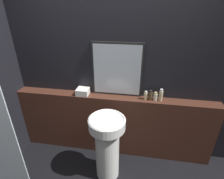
% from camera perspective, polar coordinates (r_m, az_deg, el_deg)
% --- Properties ---
extents(wall_back, '(8.00, 0.06, 2.50)m').
position_cam_1_polar(wall_back, '(2.39, 1.01, 5.09)').
color(wall_back, black).
rests_on(wall_back, ground_plane).
extents(vanity_counter, '(2.83, 0.18, 0.96)m').
position_cam_1_polar(vanity_counter, '(2.67, 0.48, -11.40)').
color(vanity_counter, '#422319').
rests_on(vanity_counter, ground_plane).
extents(pedestal_sink, '(0.44, 0.44, 0.92)m').
position_cam_1_polar(pedestal_sink, '(2.31, -1.57, -17.46)').
color(pedestal_sink, white).
rests_on(pedestal_sink, ground_plane).
extents(mirror, '(0.67, 0.03, 0.73)m').
position_cam_1_polar(mirror, '(2.32, 1.63, 6.36)').
color(mirror, black).
rests_on(mirror, vanity_counter).
extents(towel_stack, '(0.17, 0.17, 0.09)m').
position_cam_1_polar(towel_stack, '(2.48, -9.48, -0.62)').
color(towel_stack, silver).
rests_on(towel_stack, vanity_counter).
extents(shampoo_bottle, '(0.05, 0.05, 0.12)m').
position_cam_1_polar(shampoo_bottle, '(2.36, 10.93, -1.95)').
color(shampoo_bottle, '#C6B284').
rests_on(shampoo_bottle, vanity_counter).
extents(conditioner_bottle, '(0.05, 0.05, 0.14)m').
position_cam_1_polar(conditioner_bottle, '(2.36, 12.44, -1.90)').
color(conditioner_bottle, '#4C3823').
rests_on(conditioner_bottle, vanity_counter).
extents(lotion_bottle, '(0.06, 0.06, 0.12)m').
position_cam_1_polar(lotion_bottle, '(2.37, 14.01, -2.22)').
color(lotion_bottle, beige).
rests_on(lotion_bottle, vanity_counter).
extents(body_wash_bottle, '(0.05, 0.05, 0.17)m').
position_cam_1_polar(body_wash_bottle, '(2.37, 15.66, -1.83)').
color(body_wash_bottle, '#C6B284').
rests_on(body_wash_bottle, vanity_counter).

